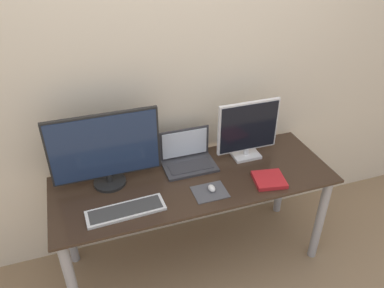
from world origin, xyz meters
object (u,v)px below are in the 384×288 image
at_px(book, 269,180).
at_px(monitor_left, 105,150).
at_px(mouse, 212,188).
at_px(monitor_right, 248,130).
at_px(laptop, 187,157).
at_px(keyboard, 126,211).

bearing_deg(book, monitor_left, 162.26).
bearing_deg(mouse, monitor_right, 37.44).
bearing_deg(book, monitor_right, 93.01).
height_order(monitor_left, laptop, monitor_left).
height_order(monitor_right, laptop, monitor_right).
xyz_separation_m(mouse, book, (0.37, -0.03, -0.01)).
bearing_deg(monitor_right, keyboard, -161.85).
xyz_separation_m(monitor_right, laptop, (-0.41, 0.04, -0.15)).
bearing_deg(book, laptop, 140.78).
bearing_deg(monitor_left, keyboard, -80.83).
height_order(laptop, book, laptop).
bearing_deg(monitor_left, mouse, -25.68).
distance_m(monitor_left, book, 1.02).
distance_m(keyboard, book, 0.90).
distance_m(mouse, book, 0.37).
bearing_deg(monitor_right, book, -86.99).
height_order(mouse, book, mouse).
relative_size(monitor_left, book, 3.02).
distance_m(monitor_right, book, 0.36).
distance_m(laptop, keyboard, 0.58).
bearing_deg(mouse, monitor_left, 154.32).
height_order(monitor_left, mouse, monitor_left).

